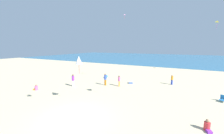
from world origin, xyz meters
The scene contains 14 objects.
ground_plane centered at (0.00, 10.00, 0.00)m, with size 120.00×120.00×0.00m, color beige.
ocean_water centered at (0.00, 57.92, 0.03)m, with size 120.00×60.00×0.05m, color teal.
beach_chair_far_right centered at (10.71, 8.69, 0.30)m, with size 0.71×0.77×0.65m.
beach_chair_mid_beach centered at (-3.98, 11.89, 0.23)m, with size 0.64×0.63×0.52m.
cooler_box centered at (0.78, 10.68, 0.12)m, with size 0.67×0.59×0.24m.
person_0 centered at (-8.54, 2.70, 0.26)m, with size 0.62×0.41×0.72m.
person_1 centered at (8.49, 2.75, 0.27)m, with size 0.48×0.66×0.75m.
person_2 centered at (-2.02, 8.23, 0.94)m, with size 0.40×0.40×1.63m.
person_3 centered at (-0.15, 8.66, 0.84)m, with size 0.36×0.36×1.46m.
person_4 centered at (-5.58, 5.89, 0.94)m, with size 0.46×0.46×1.63m.
person_5 centered at (6.08, 12.64, 0.80)m, with size 0.39×0.39×1.39m.
kite_white centered at (-1.12, 2.07, 4.06)m, with size 0.90×0.90×1.57m.
kite_yellow centered at (12.67, 24.42, 9.80)m, with size 0.66×0.78×1.52m.
kite_pink centered at (-8.59, 31.63, 14.73)m, with size 0.84×0.99×1.34m.
Camera 1 is at (6.48, -6.57, 5.25)m, focal length 20.70 mm.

